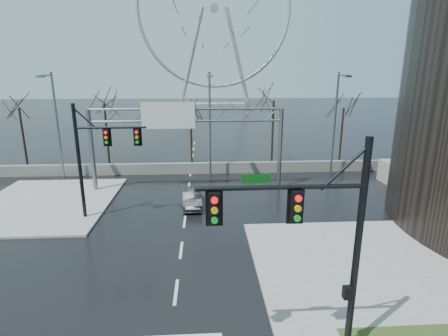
{
  "coord_description": "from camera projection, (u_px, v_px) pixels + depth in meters",
  "views": [
    {
      "loc": [
        1.4,
        -14.31,
        9.87
      ],
      "look_at": [
        2.67,
        7.22,
        4.0
      ],
      "focal_mm": 28.0,
      "sensor_mm": 36.0,
      "label": 1
    }
  ],
  "objects": [
    {
      "name": "ground",
      "position": [
        176.0,
        292.0,
        16.3
      ],
      "size": [
        260.0,
        260.0,
        0.0
      ],
      "primitive_type": "plane",
      "color": "black",
      "rests_on": "ground"
    },
    {
      "name": "sidewalk_right_ext",
      "position": [
        365.0,
        262.0,
        18.77
      ],
      "size": [
        12.0,
        10.0,
        0.15
      ],
      "primitive_type": "cube",
      "color": "gray",
      "rests_on": "ground"
    },
    {
      "name": "sidewalk_far",
      "position": [
        46.0,
        203.0,
        27.21
      ],
      "size": [
        10.0,
        12.0,
        0.15
      ],
      "primitive_type": "cube",
      "color": "gray",
      "rests_on": "ground"
    },
    {
      "name": "barrier_wall",
      "position": [
        190.0,
        168.0,
        35.41
      ],
      "size": [
        52.0,
        0.5,
        1.1
      ],
      "primitive_type": "cube",
      "color": "slate",
      "rests_on": "ground"
    },
    {
      "name": "signal_mast_near",
      "position": [
        319.0,
        231.0,
        11.42
      ],
      "size": [
        5.52,
        0.41,
        8.0
      ],
      "color": "black",
      "rests_on": "ground"
    },
    {
      "name": "signal_mast_far",
      "position": [
        95.0,
        151.0,
        23.32
      ],
      "size": [
        4.72,
        0.41,
        8.0
      ],
      "color": "black",
      "rests_on": "ground"
    },
    {
      "name": "sign_gantry",
      "position": [
        182.0,
        131.0,
        29.32
      ],
      "size": [
        16.36,
        0.4,
        7.6
      ],
      "color": "slate",
      "rests_on": "ground"
    },
    {
      "name": "streetlight_left",
      "position": [
        55.0,
        119.0,
        31.56
      ],
      "size": [
        0.5,
        2.55,
        10.0
      ],
      "color": "slate",
      "rests_on": "ground"
    },
    {
      "name": "streetlight_mid",
      "position": [
        210.0,
        118.0,
        32.36
      ],
      "size": [
        0.5,
        2.55,
        10.0
      ],
      "color": "slate",
      "rests_on": "ground"
    },
    {
      "name": "streetlight_right",
      "position": [
        336.0,
        117.0,
        33.04
      ],
      "size": [
        0.5,
        2.55,
        10.0
      ],
      "color": "slate",
      "rests_on": "ground"
    },
    {
      "name": "tree_far_left",
      "position": [
        20.0,
        115.0,
        36.93
      ],
      "size": [
        3.5,
        3.5,
        7.0
      ],
      "color": "black",
      "rests_on": "ground"
    },
    {
      "name": "tree_left",
      "position": [
        105.0,
        111.0,
        36.85
      ],
      "size": [
        3.75,
        3.75,
        7.5
      ],
      "color": "black",
      "rests_on": "ground"
    },
    {
      "name": "tree_center",
      "position": [
        191.0,
        117.0,
        38.53
      ],
      "size": [
        3.25,
        3.25,
        6.5
      ],
      "color": "black",
      "rests_on": "ground"
    },
    {
      "name": "tree_right",
      "position": [
        273.0,
        108.0,
        37.81
      ],
      "size": [
        3.9,
        3.9,
        7.8
      ],
      "color": "black",
      "rests_on": "ground"
    },
    {
      "name": "tree_far_right",
      "position": [
        343.0,
        114.0,
        38.95
      ],
      "size": [
        3.4,
        3.4,
        6.8
      ],
      "color": "black",
      "rests_on": "ground"
    },
    {
      "name": "ferris_wheel",
      "position": [
        214.0,
        15.0,
        101.21
      ],
      "size": [
        45.0,
        6.0,
        50.91
      ],
      "color": "gray",
      "rests_on": "ground"
    },
    {
      "name": "car",
      "position": [
        192.0,
        198.0,
        26.7
      ],
      "size": [
        1.61,
        4.05,
        1.31
      ],
      "primitive_type": "imported",
      "rotation": [
        0.0,
        0.0,
        0.06
      ],
      "color": "black",
      "rests_on": "ground"
    }
  ]
}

